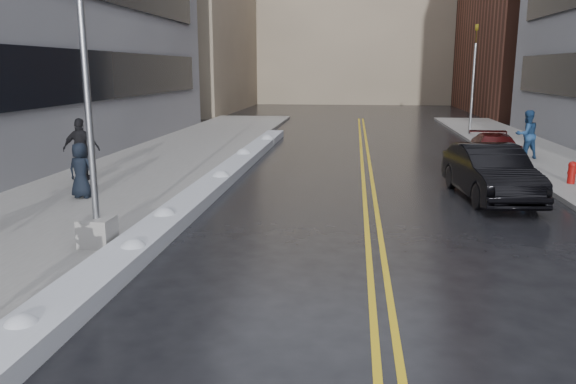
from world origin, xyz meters
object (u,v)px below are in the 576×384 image
(traffic_signal, at_px, (473,76))
(car_black, at_px, (490,172))
(lamppost, at_px, (90,132))
(fire_hydrant, at_px, (572,171))
(car_maroon, at_px, (495,151))
(pedestrian_d, at_px, (81,149))
(pedestrian_east, at_px, (527,135))
(pedestrian_c, at_px, (81,170))

(traffic_signal, xyz_separation_m, car_black, (-2.48, -15.87, -2.61))
(lamppost, height_order, fire_hydrant, lamppost)
(traffic_signal, bearing_deg, fire_hydrant, -87.95)
(lamppost, bearing_deg, traffic_signal, 61.79)
(traffic_signal, relative_size, car_maroon, 1.37)
(pedestrian_d, height_order, car_black, pedestrian_d)
(pedestrian_east, bearing_deg, fire_hydrant, 70.89)
(car_maroon, bearing_deg, car_black, -101.03)
(pedestrian_east, xyz_separation_m, car_maroon, (-1.53, -1.41, -0.50))
(pedestrian_d, height_order, car_maroon, pedestrian_d)
(lamppost, xyz_separation_m, pedestrian_east, (12.33, 13.20, -1.39))
(car_maroon, bearing_deg, fire_hydrant, -64.76)
(lamppost, relative_size, pedestrian_east, 3.84)
(fire_hydrant, relative_size, car_maroon, 0.17)
(pedestrian_east, bearing_deg, traffic_signal, -105.41)
(pedestrian_d, relative_size, car_maroon, 0.47)
(pedestrian_c, relative_size, car_maroon, 0.36)
(pedestrian_c, height_order, car_black, pedestrian_c)
(pedestrian_east, bearing_deg, lamppost, 28.13)
(fire_hydrant, height_order, pedestrian_d, pedestrian_d)
(pedestrian_east, bearing_deg, car_black, 48.11)
(lamppost, distance_m, pedestrian_c, 5.14)
(pedestrian_c, bearing_deg, pedestrian_east, -140.13)
(traffic_signal, bearing_deg, pedestrian_d, -135.39)
(fire_hydrant, xyz_separation_m, car_maroon, (-1.50, 3.79, 0.09))
(fire_hydrant, height_order, pedestrian_east, pedestrian_east)
(fire_hydrant, distance_m, pedestrian_d, 16.02)
(traffic_signal, xyz_separation_m, car_maroon, (-1.00, -10.21, -2.77))
(pedestrian_c, xyz_separation_m, pedestrian_east, (14.77, 8.97, 0.20))
(traffic_signal, relative_size, pedestrian_c, 3.78)
(lamppost, bearing_deg, pedestrian_d, 118.45)
(pedestrian_d, relative_size, pedestrian_east, 1.04)
(lamppost, xyz_separation_m, car_maroon, (10.80, 11.79, -1.90))
(traffic_signal, relative_size, pedestrian_d, 2.92)
(fire_hydrant, xyz_separation_m, pedestrian_c, (-14.74, -3.77, 0.40))
(pedestrian_c, bearing_deg, traffic_signal, -120.11)
(fire_hydrant, xyz_separation_m, car_black, (-2.98, -1.87, 0.25))
(traffic_signal, bearing_deg, pedestrian_c, -128.71)
(car_black, xyz_separation_m, car_maroon, (1.48, 5.66, -0.16))
(pedestrian_c, xyz_separation_m, car_maroon, (13.24, 7.56, -0.31))
(fire_hydrant, bearing_deg, pedestrian_c, -165.67)
(lamppost, xyz_separation_m, pedestrian_d, (-3.66, 6.75, -1.36))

